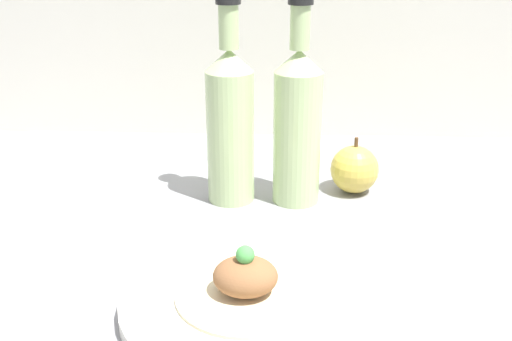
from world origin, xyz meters
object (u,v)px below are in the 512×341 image
(cider_bottle_left, at_px, (230,122))
(apple, at_px, (354,169))
(plate, at_px, (246,301))
(cider_bottle_right, at_px, (297,123))
(plated_food, at_px, (245,282))

(cider_bottle_left, xyz_separation_m, apple, (0.19, 0.04, -0.09))
(plate, height_order, cider_bottle_left, cider_bottle_left)
(cider_bottle_left, height_order, cider_bottle_right, same)
(apple, bearing_deg, plate, -115.17)
(plate, distance_m, cider_bottle_left, 0.31)
(plate, relative_size, cider_bottle_left, 0.90)
(plated_food, bearing_deg, cider_bottle_right, 78.27)
(cider_bottle_right, height_order, apple, cider_bottle_right)
(cider_bottle_left, distance_m, cider_bottle_right, 0.10)
(cider_bottle_left, relative_size, cider_bottle_right, 1.00)
(cider_bottle_left, xyz_separation_m, cider_bottle_right, (0.10, 0.00, 0.00))
(plate, height_order, apple, apple)
(plated_food, bearing_deg, plate, 45.00)
(plated_food, xyz_separation_m, apple, (0.15, 0.32, 0.00))
(plated_food, relative_size, cider_bottle_right, 0.51)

